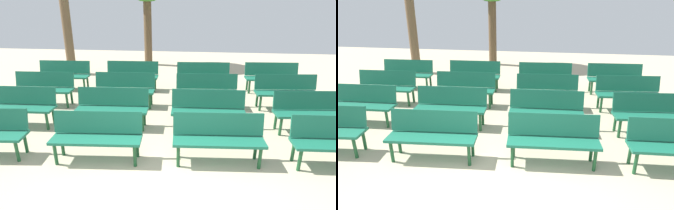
% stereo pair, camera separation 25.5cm
% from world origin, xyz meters
% --- Properties ---
extents(bench_r0_c1, '(1.63, 0.57, 0.87)m').
position_xyz_m(bench_r0_c1, '(-1.13, 1.50, 0.50)').
color(bench_r0_c1, '#19664C').
rests_on(bench_r0_c1, ground_plane).
extents(bench_r0_c2, '(1.62, 0.57, 0.87)m').
position_xyz_m(bench_r0_c2, '(1.02, 1.65, 0.50)').
color(bench_r0_c2, '#19664C').
rests_on(bench_r0_c2, ground_plane).
extents(bench_r1_c0, '(1.61, 0.53, 0.87)m').
position_xyz_m(bench_r1_c0, '(-3.35, 2.77, 0.50)').
color(bench_r1_c0, '#19664C').
rests_on(bench_r1_c0, ground_plane).
extents(bench_r1_c1, '(1.62, 0.54, 0.87)m').
position_xyz_m(bench_r1_c1, '(-1.25, 2.89, 0.50)').
color(bench_r1_c1, '#19664C').
rests_on(bench_r1_c1, ground_plane).
extents(bench_r1_c2, '(1.61, 0.52, 0.87)m').
position_xyz_m(bench_r1_c2, '(0.88, 2.95, 0.50)').
color(bench_r1_c2, '#19664C').
rests_on(bench_r1_c2, ground_plane).
extents(bench_r1_c3, '(1.63, 0.61, 0.87)m').
position_xyz_m(bench_r1_c3, '(3.09, 3.07, 0.50)').
color(bench_r1_c3, '#19664C').
rests_on(bench_r1_c3, ground_plane).
extents(bench_r2_c0, '(1.62, 0.54, 0.87)m').
position_xyz_m(bench_r2_c0, '(-3.47, 4.07, 0.50)').
color(bench_r2_c0, '#19664C').
rests_on(bench_r2_c0, ground_plane).
extents(bench_r2_c1, '(1.61, 0.53, 0.87)m').
position_xyz_m(bench_r2_c1, '(-1.29, 4.22, 0.50)').
color(bench_r2_c1, '#19664C').
rests_on(bench_r2_c1, ground_plane).
extents(bench_r2_c2, '(1.63, 0.58, 0.87)m').
position_xyz_m(bench_r2_c2, '(0.89, 4.30, 0.50)').
color(bench_r2_c2, '#19664C').
rests_on(bench_r2_c2, ground_plane).
extents(bench_r2_c3, '(1.63, 0.60, 0.87)m').
position_xyz_m(bench_r2_c3, '(2.94, 4.44, 0.50)').
color(bench_r2_c3, '#19664C').
rests_on(bench_r2_c3, ground_plane).
extents(bench_r3_c0, '(1.62, 0.54, 0.87)m').
position_xyz_m(bench_r3_c0, '(-3.53, 5.45, 0.50)').
color(bench_r3_c0, '#19664C').
rests_on(bench_r3_c0, ground_plane).
extents(bench_r3_c1, '(1.62, 0.53, 0.87)m').
position_xyz_m(bench_r3_c1, '(-1.38, 5.59, 0.50)').
color(bench_r3_c1, '#19664C').
rests_on(bench_r3_c1, ground_plane).
extents(bench_r3_c2, '(1.62, 0.56, 0.87)m').
position_xyz_m(bench_r3_c2, '(0.81, 5.64, 0.50)').
color(bench_r3_c2, '#19664C').
rests_on(bench_r3_c2, ground_plane).
extents(bench_r3_c3, '(1.62, 0.57, 0.87)m').
position_xyz_m(bench_r3_c3, '(2.88, 5.82, 0.50)').
color(bench_r3_c3, '#19664C').
rests_on(bench_r3_c3, ground_plane).
extents(tree_1, '(0.32, 0.32, 3.07)m').
position_xyz_m(tree_1, '(-4.09, 7.30, 1.54)').
color(tree_1, brown).
rests_on(tree_1, ground_plane).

